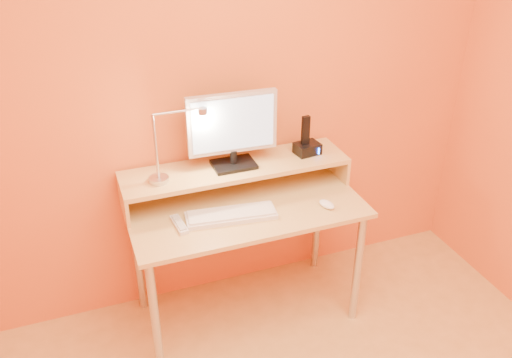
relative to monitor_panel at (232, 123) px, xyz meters
name	(u,v)px	position (x,y,z in m)	size (l,w,h in m)	color
wall_back	(224,87)	(0.01, 0.16, 0.13)	(3.00, 0.04, 2.50)	orange
desk_leg_fl	(155,319)	(-0.54, -0.41, -0.77)	(0.04, 0.04, 0.69)	silver
desk_leg_fr	(358,269)	(0.56, -0.41, -0.77)	(0.04, 0.04, 0.69)	silver
desk_leg_bl	(138,258)	(-0.54, 0.09, -0.77)	(0.04, 0.04, 0.69)	silver
desk_leg_br	(317,220)	(0.56, 0.09, -0.77)	(0.04, 0.04, 0.69)	silver
desk_lower	(246,208)	(0.01, -0.16, -0.41)	(1.20, 0.60, 0.03)	tan
shelf_riser_left	(123,201)	(-0.58, -0.01, -0.33)	(0.02, 0.30, 0.14)	tan
shelf_riser_right	(336,163)	(0.60, -0.01, -0.33)	(0.02, 0.30, 0.14)	tan
desk_shelf	(236,168)	(0.01, -0.01, -0.25)	(1.20, 0.30, 0.03)	tan
monitor_foot	(234,164)	(0.00, -0.01, -0.23)	(0.22, 0.16, 0.02)	black
monitor_neck	(234,157)	(0.00, -0.01, -0.19)	(0.04, 0.04, 0.07)	black
monitor_panel	(232,123)	(0.00, 0.00, 0.00)	(0.46, 0.04, 0.32)	silver
monitor_back	(231,121)	(0.00, 0.02, 0.00)	(0.42, 0.01, 0.27)	black
monitor_screen	(233,124)	(0.00, -0.02, 0.00)	(0.42, 0.00, 0.27)	#A1BEDF
lamp_base	(159,179)	(-0.40, -0.04, -0.23)	(0.10, 0.10, 0.03)	silver
lamp_post	(156,147)	(-0.40, -0.04, -0.05)	(0.01, 0.01, 0.33)	silver
lamp_arm	(178,111)	(-0.28, -0.04, 0.12)	(0.01, 0.01, 0.24)	silver
lamp_head	(203,111)	(-0.16, -0.04, 0.10)	(0.04, 0.04, 0.03)	silver
lamp_bulb	(203,114)	(-0.16, -0.04, 0.09)	(0.03, 0.03, 0.00)	#FFEAC6
phone_dock	(307,148)	(0.42, -0.01, -0.21)	(0.13, 0.10, 0.06)	black
phone_handset	(306,130)	(0.40, -0.01, -0.10)	(0.04, 0.03, 0.16)	black
phone_led	(319,151)	(0.46, -0.06, -0.21)	(0.01, 0.00, 0.04)	#317DED
keyboard	(231,215)	(-0.09, -0.24, -0.39)	(0.45, 0.14, 0.02)	silver
mouse	(327,204)	(0.40, -0.31, -0.38)	(0.06, 0.10, 0.03)	white
remote_control	(179,224)	(-0.35, -0.22, -0.39)	(0.04, 0.16, 0.02)	silver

